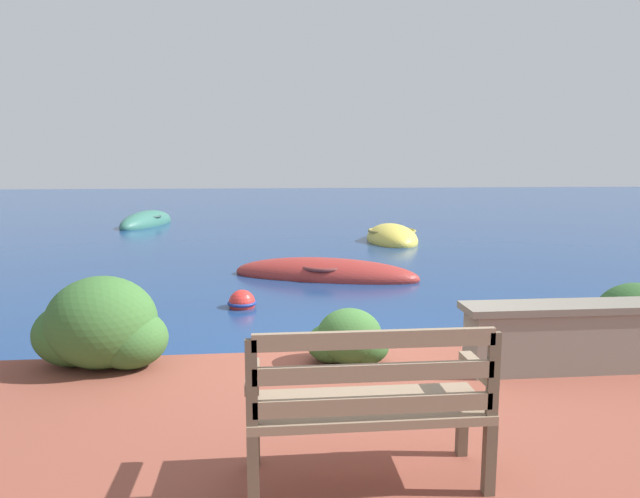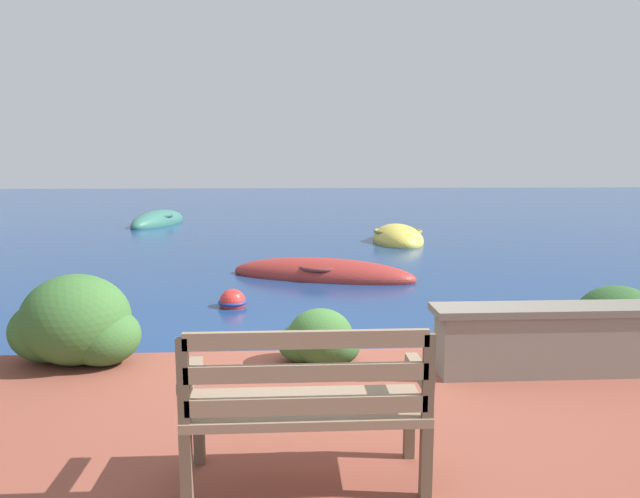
# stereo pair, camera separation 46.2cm
# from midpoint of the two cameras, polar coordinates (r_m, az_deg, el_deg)

# --- Properties ---
(ground_plane) EXTENTS (80.00, 80.00, 0.00)m
(ground_plane) POSITION_cam_midpoint_polar(r_m,az_deg,el_deg) (5.60, 1.46, -12.12)
(ground_plane) COLOR navy
(park_bench) EXTENTS (1.32, 0.48, 0.93)m
(park_bench) POSITION_cam_midpoint_polar(r_m,az_deg,el_deg) (3.19, 0.63, -15.01)
(park_bench) COLOR brown
(park_bench) RESTS_ON patio_terrace
(stone_wall) EXTENTS (2.41, 0.39, 0.58)m
(stone_wall) POSITION_cam_midpoint_polar(r_m,az_deg,el_deg) (5.40, 23.97, -7.90)
(stone_wall) COLOR gray
(stone_wall) RESTS_ON patio_terrace
(hedge_clump_far_left) EXTENTS (1.18, 0.85, 0.80)m
(hedge_clump_far_left) POSITION_cam_midpoint_polar(r_m,az_deg,el_deg) (5.42, -23.40, -7.26)
(hedge_clump_far_left) COLOR #38662D
(hedge_clump_far_left) RESTS_ON patio_terrace
(hedge_clump_left) EXTENTS (0.72, 0.52, 0.49)m
(hedge_clump_left) POSITION_cam_midpoint_polar(r_m,az_deg,el_deg) (5.10, 0.21, -9.05)
(hedge_clump_left) COLOR #38662D
(hedge_clump_left) RESTS_ON patio_terrace
(hedge_clump_centre) EXTENTS (0.96, 0.69, 0.65)m
(hedge_clump_centre) POSITION_cam_midpoint_polar(r_m,az_deg,el_deg) (6.04, 27.02, -6.51)
(hedge_clump_centre) COLOR #2D5628
(hedge_clump_centre) RESTS_ON patio_terrace
(rowboat_nearest) EXTENTS (3.40, 1.96, 0.60)m
(rowboat_nearest) POSITION_cam_midpoint_polar(r_m,az_deg,el_deg) (9.93, -0.85, -2.60)
(rowboat_nearest) COLOR #9E2D28
(rowboat_nearest) RESTS_ON ground_plane
(rowboat_mid) EXTENTS (1.23, 2.41, 0.78)m
(rowboat_mid) POSITION_cam_midpoint_polar(r_m,az_deg,el_deg) (14.58, 6.29, 1.03)
(rowboat_mid) COLOR #DBC64C
(rowboat_mid) RESTS_ON ground_plane
(rowboat_far) EXTENTS (1.67, 3.27, 0.81)m
(rowboat_far) POSITION_cam_midpoint_polar(r_m,az_deg,el_deg) (19.18, -17.61, 2.49)
(rowboat_far) COLOR #336B5B
(rowboat_far) RESTS_ON ground_plane
(mooring_buoy) EXTENTS (0.40, 0.40, 0.37)m
(mooring_buoy) POSITION_cam_midpoint_polar(r_m,az_deg,el_deg) (8.01, -9.45, -5.34)
(mooring_buoy) COLOR red
(mooring_buoy) RESTS_ON ground_plane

